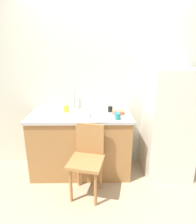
# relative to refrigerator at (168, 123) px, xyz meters

# --- Properties ---
(ground_plane) EXTENTS (8.00, 8.00, 0.00)m
(ground_plane) POSITION_rel_refrigerator_xyz_m (-0.86, -0.63, -0.77)
(ground_plane) COLOR tan
(back_wall) EXTENTS (4.80, 0.10, 2.52)m
(back_wall) POSITION_rel_refrigerator_xyz_m (-0.86, 0.37, 0.49)
(back_wall) COLOR silver
(back_wall) RESTS_ON ground_plane
(cabinet_base) EXTENTS (1.38, 0.60, 0.86)m
(cabinet_base) POSITION_rel_refrigerator_xyz_m (-1.25, 0.02, -0.34)
(cabinet_base) COLOR #A87542
(cabinet_base) RESTS_ON ground_plane
(countertop) EXTENTS (1.42, 0.64, 0.04)m
(countertop) POSITION_rel_refrigerator_xyz_m (-1.25, 0.02, 0.11)
(countertop) COLOR #B7B7BC
(countertop) RESTS_ON cabinet_base
(faucet) EXTENTS (0.02, 0.02, 0.29)m
(faucet) POSITION_rel_refrigerator_xyz_m (-1.35, 0.27, 0.28)
(faucet) COLOR #B7B7BC
(faucet) RESTS_ON countertop
(refrigerator) EXTENTS (0.62, 0.63, 1.53)m
(refrigerator) POSITION_rel_refrigerator_xyz_m (0.00, 0.00, 0.00)
(refrigerator) COLOR silver
(refrigerator) RESTS_ON ground_plane
(chair) EXTENTS (0.48, 0.48, 0.89)m
(chair) POSITION_rel_refrigerator_xyz_m (-1.13, -0.45, -0.27)
(chair) COLOR #A87542
(chair) RESTS_ON ground_plane
(dish_tray) EXTENTS (0.28, 0.20, 0.05)m
(dish_tray) POSITION_rel_refrigerator_xyz_m (-1.24, -0.05, 0.16)
(dish_tray) COLOR white
(dish_tray) RESTS_ON countertop
(terracotta_bowl) EXTENTS (0.17, 0.17, 0.05)m
(terracotta_bowl) POSITION_rel_refrigerator_xyz_m (-0.71, 0.03, 0.16)
(terracotta_bowl) COLOR #C67042
(terracotta_bowl) RESTS_ON countertop
(cup_black) EXTENTS (0.07, 0.07, 0.08)m
(cup_black) POSITION_rel_refrigerator_xyz_m (-0.82, 0.14, 0.17)
(cup_black) COLOR black
(cup_black) RESTS_ON countertop
(cup_blue) EXTENTS (0.06, 0.06, 0.08)m
(cup_blue) POSITION_rel_refrigerator_xyz_m (-0.75, -0.11, 0.17)
(cup_blue) COLOR blue
(cup_blue) RESTS_ON countertop
(cup_yellow) EXTENTS (0.08, 0.08, 0.09)m
(cup_yellow) POSITION_rel_refrigerator_xyz_m (-1.45, 0.14, 0.18)
(cup_yellow) COLOR yellow
(cup_yellow) RESTS_ON countertop
(cup_teal) EXTENTS (0.07, 0.07, 0.08)m
(cup_teal) POSITION_rel_refrigerator_xyz_m (-0.75, -0.20, 0.18)
(cup_teal) COLOR teal
(cup_teal) RESTS_ON countertop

